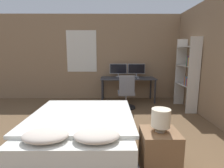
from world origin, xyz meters
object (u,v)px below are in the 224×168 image
at_px(office_chair, 126,95).
at_px(keyboard, 129,79).
at_px(bed, 81,131).
at_px(bedside_lamp, 161,118).
at_px(desk, 128,80).
at_px(monitor_left, 118,69).
at_px(computer_mouse, 138,78).
at_px(monitor_right, 136,69).
at_px(bookshelf, 188,72).
at_px(nightstand, 159,151).

bearing_deg(office_chair, keyboard, 77.68).
bearing_deg(bed, bedside_lamp, -29.34).
distance_m(keyboard, office_chair, 0.65).
xyz_separation_m(keyboard, office_chair, (-0.11, -0.51, -0.39)).
xyz_separation_m(desk, office_chair, (-0.11, -0.74, -0.30)).
relative_size(monitor_left, computer_mouse, 7.87).
bearing_deg(monitor_right, bookshelf, -41.95).
distance_m(keyboard, computer_mouse, 0.28).
xyz_separation_m(bedside_lamp, desk, (-0.08, 3.33, -0.05)).
bearing_deg(nightstand, monitor_right, 86.61).
xyz_separation_m(monitor_right, computer_mouse, (-0.01, -0.46, -0.23)).
xyz_separation_m(monitor_right, office_chair, (-0.40, -0.98, -0.62)).
bearing_deg(desk, office_chair, -98.59).
relative_size(bedside_lamp, monitor_left, 0.52).
distance_m(nightstand, keyboard, 3.13).
relative_size(office_chair, bookshelf, 0.49).
bearing_deg(computer_mouse, bedside_lamp, -93.69).
bearing_deg(bedside_lamp, bookshelf, 60.58).
bearing_deg(bookshelf, desk, 150.52).
xyz_separation_m(bedside_lamp, keyboard, (-0.08, 3.10, 0.04)).
bearing_deg(computer_mouse, monitor_right, 88.63).
relative_size(monitor_left, bookshelf, 0.29).
xyz_separation_m(bed, monitor_left, (0.71, 2.95, 0.72)).
relative_size(nightstand, monitor_right, 0.98).
bearing_deg(bookshelf, monitor_left, 148.88).
bearing_deg(bed, monitor_right, 66.38).
distance_m(monitor_right, keyboard, 0.59).
relative_size(bed, bedside_lamp, 6.69).
height_order(bedside_lamp, desk, bedside_lamp).
bearing_deg(bed, desk, 69.82).
relative_size(monitor_left, monitor_right, 1.00).
xyz_separation_m(nightstand, monitor_left, (-0.37, 3.56, 0.71)).
bearing_deg(desk, nightstand, -88.61).
bearing_deg(desk, monitor_left, 141.38).
bearing_deg(bookshelf, keyboard, 157.68).
bearing_deg(monitor_right, keyboard, -122.23).
xyz_separation_m(monitor_right, keyboard, (-0.29, -0.46, -0.23)).
distance_m(nightstand, bedside_lamp, 0.44).
xyz_separation_m(bedside_lamp, monitor_right, (0.21, 3.56, 0.27)).
distance_m(monitor_right, bookshelf, 1.60).
distance_m(desk, monitor_left, 0.49).
bearing_deg(computer_mouse, keyboard, 180.00).
bearing_deg(keyboard, computer_mouse, 0.00).
bearing_deg(computer_mouse, nightstand, -93.69).
height_order(nightstand, office_chair, office_chair).
distance_m(bedside_lamp, monitor_right, 3.58).
distance_m(bedside_lamp, bookshelf, 2.87).
relative_size(bedside_lamp, computer_mouse, 4.07).
height_order(bed, nightstand, bed).
relative_size(desk, computer_mouse, 23.85).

